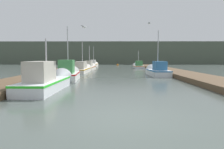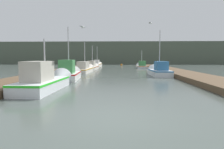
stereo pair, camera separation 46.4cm
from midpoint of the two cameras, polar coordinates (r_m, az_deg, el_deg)
ground_plane at (r=6.19m, az=2.93°, el=-12.48°), size 200.00×200.00×0.00m
dock_left at (r=22.92m, az=-14.39°, el=0.59°), size 2.99×40.00×0.37m
dock_right at (r=22.97m, az=19.10°, el=0.49°), size 2.99×40.00×0.37m
distant_shore_ridge at (r=61.92m, az=2.24°, el=6.04°), size 120.00×16.00×6.14m
fishing_boat_0 at (r=12.27m, az=-17.04°, el=-1.64°), size 1.79×5.82×3.39m
fishing_boat_1 at (r=17.09m, az=-11.39°, el=0.31°), size 1.96×4.76×4.80m
fishing_boat_2 at (r=21.00m, az=13.80°, el=0.99°), size 1.77×4.83×5.01m
fishing_boat_3 at (r=25.32m, az=-7.17°, el=1.67°), size 1.66×6.25×4.14m
fishing_boat_4 at (r=31.10m, az=-5.08°, el=2.20°), size 1.69×5.24×4.06m
fishing_boat_5 at (r=35.09m, az=8.76°, el=2.44°), size 1.61×4.68×3.50m
fishing_boat_6 at (r=39.78m, az=-3.85°, el=2.86°), size 1.55×5.23×4.27m
mooring_piling_0 at (r=27.20m, az=-8.98°, el=2.06°), size 0.36×0.36×1.04m
mooring_piling_1 at (r=15.06m, az=-18.29°, el=0.00°), size 0.31×0.31×1.24m
channel_buoy at (r=45.53m, az=3.01°, el=2.76°), size 0.50×0.50×1.00m
seagull_lead at (r=12.84m, az=-7.21°, el=13.29°), size 0.38×0.53×0.12m
seagull_1 at (r=18.09m, az=11.62°, el=14.18°), size 0.31×0.56×0.12m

